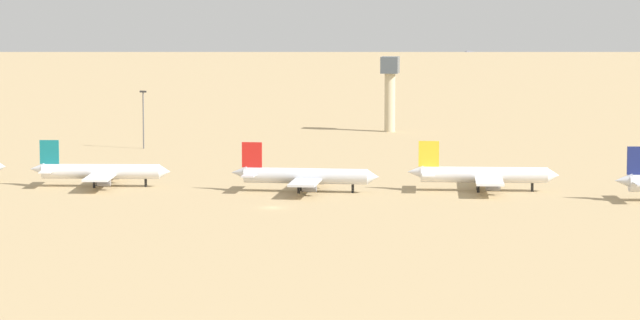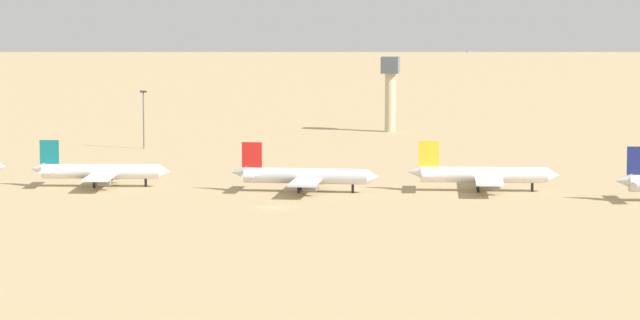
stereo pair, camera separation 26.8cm
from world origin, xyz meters
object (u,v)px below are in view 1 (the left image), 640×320
(parked_jet_teal_3, at_px, (100,172))
(control_tower, at_px, (390,87))
(parked_jet_red_4, at_px, (304,176))
(parked_jet_yellow_5, at_px, (483,175))
(light_pole_mid, at_px, (143,115))

(parked_jet_teal_3, distance_m, control_tower, 145.84)
(parked_jet_red_4, distance_m, control_tower, 139.03)
(parked_jet_yellow_5, xyz_separation_m, control_tower, (-37.61, 130.58, 10.03))
(parked_jet_red_4, height_order, light_pole_mid, light_pole_mid)
(parked_jet_yellow_5, relative_size, control_tower, 1.46)
(parked_jet_red_4, bearing_deg, parked_jet_yellow_5, 9.61)
(parked_jet_yellow_5, bearing_deg, control_tower, 99.84)
(light_pole_mid, bearing_deg, control_tower, 45.00)
(parked_jet_red_4, xyz_separation_m, light_pole_mid, (-59.14, 79.43, 5.58))
(parked_jet_teal_3, bearing_deg, parked_jet_yellow_5, -3.12)
(parked_jet_teal_3, xyz_separation_m, light_pole_mid, (-12.99, 78.70, 5.68))
(parked_jet_red_4, relative_size, control_tower, 1.43)
(parked_jet_red_4, bearing_deg, control_tower, 87.47)
(parked_jet_red_4, bearing_deg, parked_jet_teal_3, 176.60)
(parked_jet_yellow_5, xyz_separation_m, light_pole_mid, (-96.84, 71.35, 5.51))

